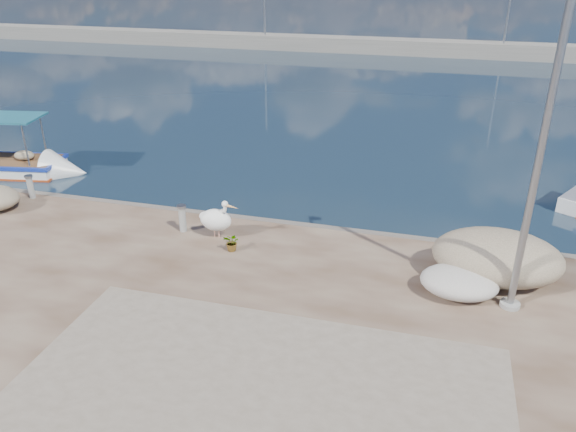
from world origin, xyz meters
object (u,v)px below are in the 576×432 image
at_px(pelican, 217,219).
at_px(bollard_near, 182,217).
at_px(lamp_post, 537,168).
at_px(boat_left, 9,167).

distance_m(pelican, bollard_near, 1.09).
relative_size(pelican, lamp_post, 0.17).
bearing_deg(pelican, bollard_near, -174.42).
xyz_separation_m(lamp_post, bollard_near, (-8.71, 1.52, -2.86)).
xyz_separation_m(pelican, lamp_post, (7.63, -1.43, 2.75)).
relative_size(boat_left, lamp_post, 0.80).
bearing_deg(bollard_near, boat_left, 157.37).
height_order(boat_left, lamp_post, lamp_post).
bearing_deg(bollard_near, lamp_post, -9.90).
xyz_separation_m(boat_left, bollard_near, (9.11, -3.80, 0.73)).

